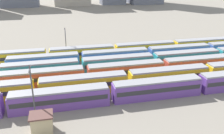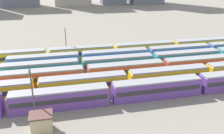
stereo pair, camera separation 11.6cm
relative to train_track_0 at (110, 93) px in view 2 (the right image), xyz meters
name	(u,v)px [view 2 (the right image)]	position (x,y,z in m)	size (l,w,h in m)	color
ground_plane	(31,82)	(-15.61, 13.00, -1.90)	(600.00, 600.00, 0.00)	gray
train_track_0	(110,93)	(0.00, 0.00, 0.00)	(74.70, 3.06, 3.75)	#6B429E
train_track_1	(128,80)	(4.96, 5.20, 0.00)	(74.70, 3.06, 3.75)	yellow
train_track_3	(153,60)	(14.89, 15.60, 0.00)	(74.70, 3.06, 3.75)	teal
train_track_4	(208,50)	(34.35, 20.80, 0.00)	(112.50, 3.06, 3.75)	#4C70BC
train_track_5	(174,47)	(25.85, 26.00, 0.00)	(112.50, 3.06, 3.75)	yellow
catenary_pole_0	(32,90)	(-13.72, -2.81, 3.58)	(0.24, 3.20, 9.88)	#4C4C51
catenary_pole_1	(66,41)	(-6.70, 29.15, 2.96)	(0.24, 3.20, 8.67)	#4C4C51
signal_hut	(42,122)	(-12.50, -6.63, -0.35)	(3.60, 3.00, 3.04)	#C6B284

